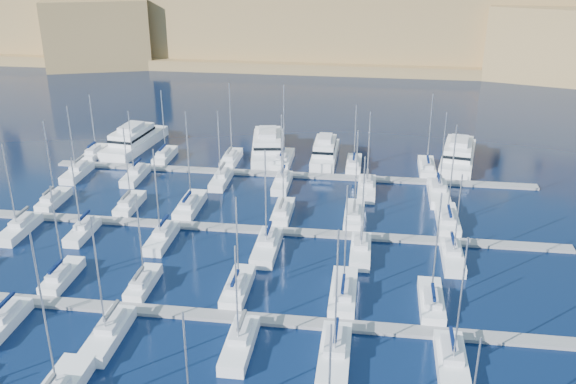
# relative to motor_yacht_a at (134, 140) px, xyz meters

# --- Properties ---
(ground) EXTENTS (600.00, 600.00, 0.00)m
(ground) POSITION_rel_motor_yacht_a_xyz_m (31.74, -42.36, -1.73)
(ground) COLOR black
(ground) RESTS_ON ground
(pontoon_mid_near) EXTENTS (84.00, 2.00, 0.40)m
(pontoon_mid_near) POSITION_rel_motor_yacht_a_xyz_m (31.74, -54.36, -1.53)
(pontoon_mid_near) COLOR slate
(pontoon_mid_near) RESTS_ON ground
(pontoon_mid_far) EXTENTS (84.00, 2.00, 0.40)m
(pontoon_mid_far) POSITION_rel_motor_yacht_a_xyz_m (31.74, -32.36, -1.53)
(pontoon_mid_far) COLOR slate
(pontoon_mid_far) RESTS_ON ground
(pontoon_far) EXTENTS (84.00, 2.00, 0.40)m
(pontoon_far) POSITION_rel_motor_yacht_a_xyz_m (31.74, -10.36, -1.53)
(pontoon_far) COLOR slate
(pontoon_far) RESTS_ON ground
(sailboat_13) EXTENTS (2.44, 8.13, 12.87)m
(sailboat_13) POSITION_rel_motor_yacht_a_xyz_m (9.02, -49.40, -1.00)
(sailboat_13) COLOR white
(sailboat_13) RESTS_ON ground
(sailboat_14) EXTENTS (2.32, 7.74, 11.96)m
(sailboat_14) POSITION_rel_motor_yacht_a_xyz_m (19.47, -49.59, -1.01)
(sailboat_14) COLOR white
(sailboat_14) RESTS_ON ground
(sailboat_15) EXTENTS (2.70, 9.00, 12.56)m
(sailboat_15) POSITION_rel_motor_yacht_a_xyz_m (31.01, -48.97, -1.00)
(sailboat_15) COLOR white
(sailboat_15) RESTS_ON ground
(sailboat_16) EXTENTS (3.01, 10.04, 14.42)m
(sailboat_16) POSITION_rel_motor_yacht_a_xyz_m (43.57, -48.46, -0.97)
(sailboat_16) COLOR white
(sailboat_16) RESTS_ON ground
(sailboat_17) EXTENTS (2.70, 9.01, 14.41)m
(sailboat_17) POSITION_rel_motor_yacht_a_xyz_m (53.70, -48.97, -0.98)
(sailboat_17) COLOR white
(sailboat_17) RESTS_ON ground
(sailboat_19) EXTENTS (2.67, 8.91, 14.84)m
(sailboat_19) POSITION_rel_motor_yacht_a_xyz_m (7.14, -59.70, -0.98)
(sailboat_19) COLOR white
(sailboat_19) RESTS_ON ground
(sailboat_20) EXTENTS (2.83, 9.42, 15.00)m
(sailboat_20) POSITION_rel_motor_yacht_a_xyz_m (19.38, -59.95, -0.97)
(sailboat_20) COLOR white
(sailboat_20) RESTS_ON ground
(sailboat_21) EXTENTS (2.72, 9.05, 12.73)m
(sailboat_21) POSITION_rel_motor_yacht_a_xyz_m (33.52, -59.77, -0.99)
(sailboat_21) COLOR white
(sailboat_21) RESTS_ON ground
(sailboat_22) EXTENTS (3.06, 10.19, 15.41)m
(sailboat_22) POSITION_rel_motor_yacht_a_xyz_m (43.39, -60.33, -0.96)
(sailboat_22) COLOR white
(sailboat_22) RESTS_ON ground
(sailboat_23) EXTENTS (2.90, 9.66, 15.30)m
(sailboat_23) POSITION_rel_motor_yacht_a_xyz_m (54.95, -60.07, -0.97)
(sailboat_23) COLOR white
(sailboat_23) RESTS_ON ground
(sailboat_24) EXTENTS (2.40, 8.01, 13.72)m
(sailboat_24) POSITION_rel_motor_yacht_a_xyz_m (-3.03, -27.46, -0.99)
(sailboat_24) COLOR white
(sailboat_24) RESTS_ON ground
(sailboat_25) EXTENTS (2.47, 8.24, 13.16)m
(sailboat_25) POSITION_rel_motor_yacht_a_xyz_m (9.40, -27.35, -1.00)
(sailboat_25) COLOR white
(sailboat_25) RESTS_ON ground
(sailboat_26) EXTENTS (2.92, 9.74, 15.77)m
(sailboat_26) POSITION_rel_motor_yacht_a_xyz_m (18.80, -26.61, -0.96)
(sailboat_26) COLOR white
(sailboat_26) RESTS_ON ground
(sailboat_27) EXTENTS (2.61, 8.70, 13.42)m
(sailboat_27) POSITION_rel_motor_yacht_a_xyz_m (33.25, -27.12, -0.99)
(sailboat_27) COLOR white
(sailboat_27) RESTS_ON ground
(sailboat_28) EXTENTS (2.82, 9.42, 14.01)m
(sailboat_28) POSITION_rel_motor_yacht_a_xyz_m (43.93, -26.77, -0.98)
(sailboat_28) COLOR white
(sailboat_28) RESTS_ON ground
(sailboat_29) EXTENTS (3.01, 10.05, 15.31)m
(sailboat_29) POSITION_rel_motor_yacht_a_xyz_m (57.50, -26.46, -0.96)
(sailboat_29) COLOR white
(sailboat_29) RESTS_ON ground
(sailboat_30) EXTENTS (2.66, 8.87, 13.83)m
(sailboat_30) POSITION_rel_motor_yacht_a_xyz_m (-3.03, -37.68, -0.99)
(sailboat_30) COLOR white
(sailboat_30) RESTS_ON ground
(sailboat_31) EXTENTS (2.35, 7.83, 12.15)m
(sailboat_31) POSITION_rel_motor_yacht_a_xyz_m (6.21, -37.17, -1.01)
(sailboat_31) COLOR white
(sailboat_31) RESTS_ON ground
(sailboat_32) EXTENTS (2.62, 8.73, 14.11)m
(sailboat_32) POSITION_rel_motor_yacht_a_xyz_m (17.91, -37.61, -0.98)
(sailboat_32) COLOR white
(sailboat_32) RESTS_ON ground
(sailboat_33) EXTENTS (3.00, 9.99, 14.94)m
(sailboat_33) POSITION_rel_motor_yacht_a_xyz_m (32.76, -38.23, -0.97)
(sailboat_33) COLOR white
(sailboat_33) RESTS_ON ground
(sailboat_34) EXTENTS (2.65, 8.84, 14.44)m
(sailboat_34) POSITION_rel_motor_yacht_a_xyz_m (45.24, -37.67, -0.98)
(sailboat_34) COLOR white
(sailboat_34) RESTS_ON ground
(sailboat_35) EXTENTS (2.65, 8.83, 12.77)m
(sailboat_35) POSITION_rel_motor_yacht_a_xyz_m (57.15, -37.66, -1.00)
(sailboat_35) COLOR white
(sailboat_35) RESTS_ON ground
(sailboat_36) EXTENTS (2.35, 7.84, 12.05)m
(sailboat_36) POSITION_rel_motor_yacht_a_xyz_m (-5.67, -5.54, -1.01)
(sailboat_36) COLOR white
(sailboat_36) RESTS_ON ground
(sailboat_37) EXTENTS (2.51, 8.37, 13.28)m
(sailboat_37) POSITION_rel_motor_yacht_a_xyz_m (7.89, -5.28, -0.99)
(sailboat_37) COLOR white
(sailboat_37) RESTS_ON ground
(sailboat_38) EXTENTS (2.61, 8.71, 14.99)m
(sailboat_38) POSITION_rel_motor_yacht_a_xyz_m (20.45, -5.12, -0.98)
(sailboat_38) COLOR white
(sailboat_38) RESTS_ON ground
(sailboat_39) EXTENTS (2.96, 9.86, 14.82)m
(sailboat_39) POSITION_rel_motor_yacht_a_xyz_m (30.08, -4.55, -0.97)
(sailboat_39) COLOR white
(sailboat_39) RESTS_ON ground
(sailboat_40) EXTENTS (2.58, 8.61, 11.85)m
(sailboat_40) POSITION_rel_motor_yacht_a_xyz_m (42.94, -5.17, -1.01)
(sailboat_40) COLOR white
(sailboat_40) RESTS_ON ground
(sailboat_41) EXTENTS (2.75, 9.18, 14.22)m
(sailboat_41) POSITION_rel_motor_yacht_a_xyz_m (55.82, -4.88, -0.98)
(sailboat_41) COLOR white
(sailboat_41) RESTS_ON ground
(sailboat_42) EXTENTS (2.62, 8.73, 13.02)m
(sailboat_42) POSITION_rel_motor_yacht_a_xyz_m (-4.54, -15.61, -0.99)
(sailboat_42) COLOR white
(sailboat_42) RESTS_ON ground
(sailboat_43) EXTENTS (2.59, 8.62, 12.57)m
(sailboat_43) POSITION_rel_motor_yacht_a_xyz_m (5.99, -15.56, -1.00)
(sailboat_43) COLOR white
(sailboat_43) RESTS_ON ground
(sailboat_44) EXTENTS (2.50, 8.34, 13.12)m
(sailboat_44) POSITION_rel_motor_yacht_a_xyz_m (21.03, -15.42, -1.00)
(sailboat_44) COLOR white
(sailboat_44) RESTS_ON ground
(sailboat_45) EXTENTS (2.54, 8.46, 12.92)m
(sailboat_45) POSITION_rel_motor_yacht_a_xyz_m (31.46, -15.48, -1.00)
(sailboat_45) COLOR white
(sailboat_45) RESTS_ON ground
(sailboat_46) EXTENTS (2.84, 9.46, 14.12)m
(sailboat_46) POSITION_rel_motor_yacht_a_xyz_m (45.50, -15.97, -0.98)
(sailboat_46) COLOR white
(sailboat_46) RESTS_ON ground
(sailboat_47) EXTENTS (3.07, 10.25, 14.55)m
(sailboat_47) POSITION_rel_motor_yacht_a_xyz_m (56.98, -16.36, -0.97)
(sailboat_47) COLOR white
(sailboat_47) RESTS_ON ground
(motor_yacht_a) EXTENTS (7.73, 18.97, 5.25)m
(motor_yacht_a) POSITION_rel_motor_yacht_a_xyz_m (0.00, 0.00, 0.00)
(motor_yacht_a) COLOR white
(motor_yacht_a) RESTS_ON ground
(motor_yacht_b) EXTENTS (8.62, 19.87, 5.25)m
(motor_yacht_b) POSITION_rel_motor_yacht_a_xyz_m (26.37, 0.38, -0.00)
(motor_yacht_b) COLOR white
(motor_yacht_b) RESTS_ON ground
(motor_yacht_c) EXTENTS (4.37, 14.37, 5.25)m
(motor_yacht_c) POSITION_rel_motor_yacht_a_xyz_m (37.46, -1.96, 0.00)
(motor_yacht_c) COLOR white
(motor_yacht_c) RESTS_ON ground
(motor_yacht_d) EXTENTS (8.44, 18.90, 5.25)m
(motor_yacht_d) POSITION_rel_motor_yacht_a_xyz_m (61.64, -0.09, 0.00)
(motor_yacht_d) COLOR white
(motor_yacht_d) RESTS_ON ground
(fortified_city) EXTENTS (460.00, 108.95, 59.52)m
(fortified_city) POSITION_rel_motor_yacht_a_xyz_m (31.56, 112.90, 13.01)
(fortified_city) COLOR brown
(fortified_city) RESTS_ON ground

